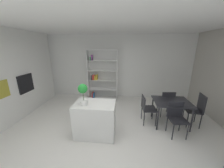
# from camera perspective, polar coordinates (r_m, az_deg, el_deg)

# --- Properties ---
(ground_plane) EXTENTS (9.64, 9.64, 0.00)m
(ground_plane) POSITION_cam_1_polar(r_m,az_deg,el_deg) (3.57, -4.44, -23.07)
(ground_plane) COLOR silver
(ceiling_slab) EXTENTS (7.01, 5.94, 0.06)m
(ceiling_slab) POSITION_cam_1_polar(r_m,az_deg,el_deg) (2.82, -5.88, 28.28)
(ceiling_slab) COLOR white
(ceiling_slab) RESTS_ON ground_plane
(back_partition) EXTENTS (7.01, 0.06, 2.82)m
(back_partition) POSITION_cam_1_polar(r_m,az_deg,el_deg) (5.74, 0.31, 7.80)
(back_partition) COLOR silver
(back_partition) RESTS_ON ground_plane
(built_in_oven) EXTENTS (0.06, 0.62, 0.61)m
(built_in_oven) POSITION_cam_1_polar(r_m,az_deg,el_deg) (5.12, -34.62, 0.24)
(built_in_oven) COLOR black
(built_in_oven) RESTS_ON ground_plane
(kitchen_island) EXTENTS (1.04, 0.68, 0.90)m
(kitchen_island) POSITION_cam_1_polar(r_m,az_deg,el_deg) (3.45, -7.60, -15.53)
(kitchen_island) COLOR silver
(kitchen_island) RESTS_ON ground_plane
(potted_plant_on_island) EXTENTS (0.23, 0.23, 0.53)m
(potted_plant_on_island) POSITION_cam_1_polar(r_m,az_deg,el_deg) (3.09, -13.10, -3.73)
(potted_plant_on_island) COLOR white
(potted_plant_on_island) RESTS_ON kitchen_island
(open_bookshelf) EXTENTS (1.29, 0.32, 2.17)m
(open_bookshelf) POSITION_cam_1_polar(r_m,az_deg,el_deg) (5.55, -5.09, 3.71)
(open_bookshelf) COLOR white
(open_bookshelf) RESTS_ON ground_plane
(dining_table) EXTENTS (1.02, 0.83, 0.75)m
(dining_table) POSITION_cam_1_polar(r_m,az_deg,el_deg) (4.13, 25.49, -8.11)
(dining_table) COLOR #232328
(dining_table) RESTS_ON ground_plane
(dining_chair_far) EXTENTS (0.47, 0.47, 0.90)m
(dining_chair_far) POSITION_cam_1_polar(r_m,az_deg,el_deg) (4.56, 23.61, -7.33)
(dining_chair_far) COLOR #232328
(dining_chair_far) RESTS_ON ground_plane
(dining_chair_window_side) EXTENTS (0.44, 0.44, 0.98)m
(dining_chair_window_side) POSITION_cam_1_polar(r_m,az_deg,el_deg) (4.46, 34.32, -8.89)
(dining_chair_window_side) COLOR #232328
(dining_chair_window_side) RESTS_ON ground_plane
(dining_chair_island_side) EXTENTS (0.43, 0.47, 0.86)m
(dining_chair_island_side) POSITION_cam_1_polar(r_m,az_deg,el_deg) (3.99, 15.40, -9.99)
(dining_chair_island_side) COLOR #232328
(dining_chair_island_side) RESTS_ON ground_plane
(dining_chair_near) EXTENTS (0.47, 0.46, 0.88)m
(dining_chair_near) POSITION_cam_1_polar(r_m,az_deg,el_deg) (3.81, 27.32, -12.67)
(dining_chair_near) COLOR #232328
(dining_chair_near) RESTS_ON ground_plane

